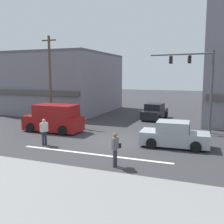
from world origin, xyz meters
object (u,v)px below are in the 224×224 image
at_px(utility_pole_near_left, 50,79).
at_px(van_parked_curbside, 54,119).
at_px(pedestrian_mid_crossing, 44,130).
at_px(traffic_light_mast, 199,78).
at_px(pedestrian_foreground_with_bag, 115,147).
at_px(sedan_waiting_far, 155,112).
at_px(sedan_crossing_rightbound, 174,135).

height_order(utility_pole_near_left, van_parked_curbside, utility_pole_near_left).
relative_size(van_parked_curbside, pedestrian_mid_crossing, 2.76).
bearing_deg(utility_pole_near_left, traffic_light_mast, 4.06).
bearing_deg(pedestrian_mid_crossing, pedestrian_foreground_with_bag, -20.35).
distance_m(sedan_waiting_far, pedestrian_foreground_with_bag, 14.32).
height_order(van_parked_curbside, pedestrian_foreground_with_bag, van_parked_curbside).
bearing_deg(sedan_waiting_far, pedestrian_mid_crossing, -109.83).
distance_m(van_parked_curbside, sedan_crossing_rightbound, 9.40).
height_order(traffic_light_mast, pedestrian_foreground_with_bag, traffic_light_mast).
xyz_separation_m(sedan_waiting_far, pedestrian_mid_crossing, (-4.41, -12.22, 0.24)).
relative_size(traffic_light_mast, van_parked_curbside, 1.34).
distance_m(sedan_waiting_far, sedan_crossing_rightbound, 10.19).
bearing_deg(traffic_light_mast, pedestrian_foreground_with_bag, -108.30).
height_order(pedestrian_foreground_with_bag, pedestrian_mid_crossing, same).
relative_size(traffic_light_mast, sedan_waiting_far, 1.47).
distance_m(sedan_crossing_rightbound, pedestrian_foreground_with_bag, 5.09).
distance_m(traffic_light_mast, pedestrian_foreground_with_bag, 10.54).
bearing_deg(pedestrian_mid_crossing, traffic_light_mast, 40.78).
bearing_deg(pedestrian_foreground_with_bag, utility_pole_near_left, 137.60).
relative_size(van_parked_curbside, pedestrian_foreground_with_bag, 2.76).
bearing_deg(sedan_waiting_far, pedestrian_foreground_with_bag, -85.55).
height_order(utility_pole_near_left, pedestrian_mid_crossing, utility_pole_near_left).
bearing_deg(van_parked_curbside, pedestrian_mid_crossing, -65.19).
xyz_separation_m(utility_pole_near_left, pedestrian_mid_crossing, (3.93, -6.58, -3.10)).
relative_size(utility_pole_near_left, van_parked_curbside, 1.69).
distance_m(traffic_light_mast, sedan_waiting_far, 7.26).
xyz_separation_m(van_parked_curbside, pedestrian_mid_crossing, (1.69, -3.65, -0.06)).
bearing_deg(traffic_light_mast, utility_pole_near_left, -175.94).
height_order(traffic_light_mast, van_parked_curbside, traffic_light_mast).
bearing_deg(pedestrian_mid_crossing, sedan_crossing_rightbound, 18.53).
bearing_deg(pedestrian_mid_crossing, van_parked_curbside, 114.81).
distance_m(utility_pole_near_left, traffic_light_mast, 12.64).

